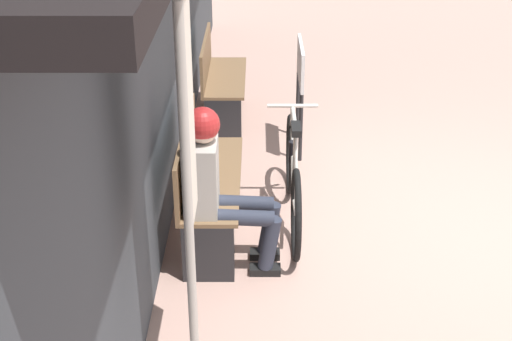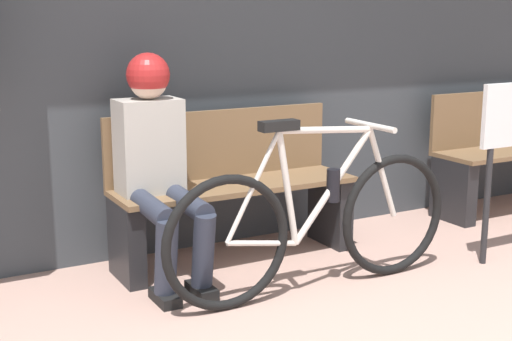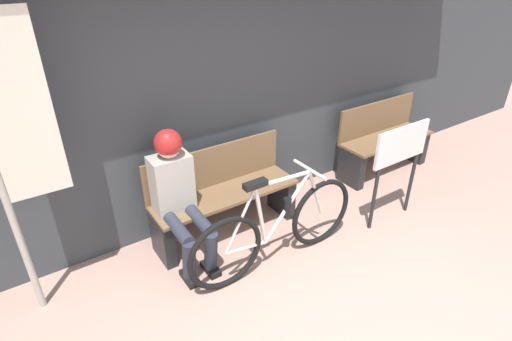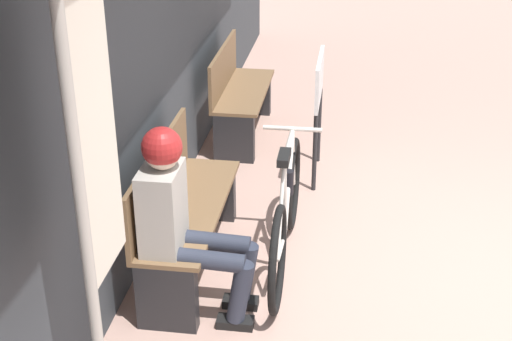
{
  "view_description": "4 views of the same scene",
  "coord_description": "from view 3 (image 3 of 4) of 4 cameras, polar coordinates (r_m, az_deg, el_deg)",
  "views": [
    {
      "loc": [
        -4.71,
        1.58,
        2.92
      ],
      "look_at": [
        -0.1,
        1.59,
        0.59
      ],
      "focal_mm": 50.0,
      "sensor_mm": 36.0,
      "label": 1
    },
    {
      "loc": [
        -1.75,
        -1.62,
        1.4
      ],
      "look_at": [
        -0.03,
        1.51,
        0.63
      ],
      "focal_mm": 50.0,
      "sensor_mm": 36.0,
      "label": 2
    },
    {
      "loc": [
        -1.48,
        -0.88,
        2.45
      ],
      "look_at": [
        0.18,
        1.58,
        0.82
      ],
      "focal_mm": 28.0,
      "sensor_mm": 36.0,
      "label": 3
    },
    {
      "loc": [
        -3.9,
        0.93,
        2.7
      ],
      "look_at": [
        0.37,
        1.53,
        0.6
      ],
      "focal_mm": 50.0,
      "sensor_mm": 36.0,
      "label": 4
    }
  ],
  "objects": [
    {
      "name": "storefront_wall",
      "position": [
        3.6,
        -9.23,
        15.8
      ],
      "size": [
        12.0,
        0.56,
        3.2
      ],
      "color": "#3D4247",
      "rests_on": "ground_plane"
    },
    {
      "name": "park_bench_near",
      "position": [
        3.84,
        -4.66,
        -3.7
      ],
      "size": [
        1.42,
        0.42,
        0.86
      ],
      "color": "brown",
      "rests_on": "ground_plane"
    },
    {
      "name": "bicycle",
      "position": [
        3.46,
        3.04,
        -8.26
      ],
      "size": [
        1.69,
        0.4,
        0.91
      ],
      "color": "black",
      "rests_on": "ground_plane"
    },
    {
      "name": "person_seated",
      "position": [
        3.41,
        -11.18,
        -2.78
      ],
      "size": [
        0.34,
        0.66,
        1.22
      ],
      "color": "#2D3342",
      "rests_on": "ground_plane"
    },
    {
      "name": "park_bench_far",
      "position": [
        5.19,
        17.72,
        3.93
      ],
      "size": [
        1.26,
        0.42,
        0.86
      ],
      "color": "brown",
      "rests_on": "ground_plane"
    },
    {
      "name": "banner_pole",
      "position": [
        3.0,
        -31.53,
        3.92
      ],
      "size": [
        0.45,
        0.05,
        2.19
      ],
      "color": "#B7B2A8",
      "rests_on": "ground_plane"
    },
    {
      "name": "signboard",
      "position": [
        4.06,
        19.9,
        2.32
      ],
      "size": [
        0.7,
        0.04,
        1.04
      ],
      "color": "#232326",
      "rests_on": "ground_plane"
    }
  ]
}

